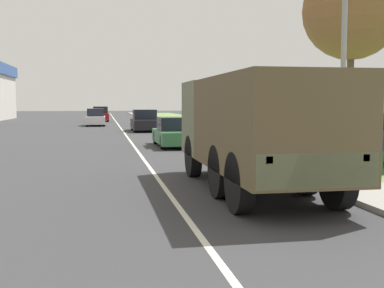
% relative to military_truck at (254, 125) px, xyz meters
% --- Properties ---
extents(ground_plane, '(180.00, 180.00, 0.00)m').
position_rel_military_truck_xyz_m(ground_plane, '(-2.04, 29.15, -1.58)').
color(ground_plane, '#38383A').
extents(lane_centre_stripe, '(0.12, 120.00, 0.00)m').
position_rel_military_truck_xyz_m(lane_centre_stripe, '(-2.04, 29.15, -1.58)').
color(lane_centre_stripe, silver).
rests_on(lane_centre_stripe, ground).
extents(sidewalk_right, '(1.80, 120.00, 0.12)m').
position_rel_military_truck_xyz_m(sidewalk_right, '(2.46, 29.15, -1.52)').
color(sidewalk_right, '#9E9B93').
rests_on(sidewalk_right, ground).
extents(grass_strip_right, '(7.00, 120.00, 0.02)m').
position_rel_military_truck_xyz_m(grass_strip_right, '(6.86, 29.15, -1.57)').
color(grass_strip_right, '#6B9347').
rests_on(grass_strip_right, ground).
extents(military_truck, '(2.30, 7.10, 2.70)m').
position_rel_military_truck_xyz_m(military_truck, '(0.00, 0.00, 0.00)').
color(military_truck, '#606647').
rests_on(military_truck, ground).
extents(car_nearest_ahead, '(1.93, 4.40, 1.41)m').
position_rel_military_truck_xyz_m(car_nearest_ahead, '(-0.01, 12.09, -0.94)').
color(car_nearest_ahead, '#336B3D').
rests_on(car_nearest_ahead, ground).
extents(car_second_ahead, '(1.87, 4.75, 1.60)m').
position_rel_military_truck_xyz_m(car_second_ahead, '(-0.43, 25.07, -0.86)').
color(car_second_ahead, black).
rests_on(car_second_ahead, ground).
extents(car_third_ahead, '(1.71, 4.56, 1.58)m').
position_rel_military_truck_xyz_m(car_third_ahead, '(-4.15, 34.45, -0.87)').
color(car_third_ahead, silver).
rests_on(car_third_ahead, ground).
extents(car_fourth_ahead, '(1.83, 4.03, 1.70)m').
position_rel_military_truck_xyz_m(car_fourth_ahead, '(-3.74, 44.75, -0.83)').
color(car_fourth_ahead, maroon).
rests_on(car_fourth_ahead, ground).
extents(lamp_post, '(1.69, 0.24, 6.40)m').
position_rel_military_truck_xyz_m(lamp_post, '(2.48, 0.85, 2.39)').
color(lamp_post, gray).
rests_on(lamp_post, sidewalk_right).
extents(tree_mid_right, '(4.09, 4.09, 7.95)m').
position_rel_military_truck_xyz_m(tree_mid_right, '(6.70, 7.79, 4.33)').
color(tree_mid_right, brown).
rests_on(tree_mid_right, grass_strip_right).
extents(utility_box, '(0.55, 0.45, 0.70)m').
position_rel_military_truck_xyz_m(utility_box, '(4.16, 1.82, -1.21)').
color(utility_box, '#3D7042').
rests_on(utility_box, grass_strip_right).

